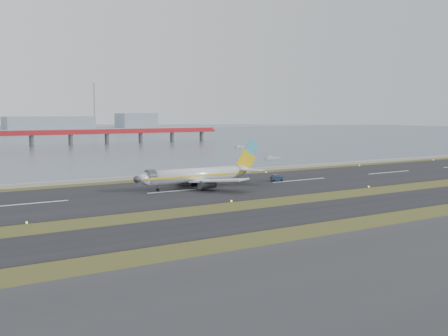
{
  "coord_description": "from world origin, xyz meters",
  "views": [
    {
      "loc": [
        -70.73,
        -95.69,
        19.96
      ],
      "look_at": [
        7.67,
        22.0,
        6.15
      ],
      "focal_mm": 45.0,
      "sensor_mm": 36.0,
      "label": 1
    }
  ],
  "objects": [
    {
      "name": "ground",
      "position": [
        0.0,
        0.0,
        0.0
      ],
      "size": [
        1000.0,
        1000.0,
        0.0
      ],
      "primitive_type": "plane",
      "color": "#374117",
      "rests_on": "ground"
    },
    {
      "name": "taxiway_strip",
      "position": [
        0.0,
        -12.0,
        0.05
      ],
      "size": [
        1000.0,
        18.0,
        0.1
      ],
      "primitive_type": "cube",
      "color": "black",
      "rests_on": "ground"
    },
    {
      "name": "runway_strip",
      "position": [
        0.0,
        30.0,
        0.05
      ],
      "size": [
        1000.0,
        45.0,
        0.1
      ],
      "primitive_type": "cube",
      "color": "black",
      "rests_on": "ground"
    },
    {
      "name": "seawall",
      "position": [
        0.0,
        60.0,
        0.5
      ],
      "size": [
        1000.0,
        2.5,
        1.0
      ],
      "primitive_type": "cube",
      "color": "gray",
      "rests_on": "ground"
    },
    {
      "name": "red_pier",
      "position": [
        20.0,
        250.0,
        7.28
      ],
      "size": [
        260.0,
        5.0,
        10.2
      ],
      "color": "maroon",
      "rests_on": "ground"
    },
    {
      "name": "airliner",
      "position": [
        6.71,
        32.55,
        3.46
      ],
      "size": [
        38.52,
        32.89,
        12.8
      ],
      "color": "silver",
      "rests_on": "ground"
    },
    {
      "name": "pushback_tug",
      "position": [
        32.57,
        31.65,
        1.05
      ],
      "size": [
        3.82,
        2.93,
        2.16
      ],
      "rotation": [
        0.0,
        0.0,
        -0.34
      ],
      "color": "#15253A",
      "rests_on": "ground"
    },
    {
      "name": "workboat_near",
      "position": [
        82.8,
        96.81,
        0.51
      ],
      "size": [
        6.87,
        3.25,
        1.6
      ],
      "rotation": [
        0.0,
        0.0,
        -0.18
      ],
      "color": "#B4B3B8",
      "rests_on": "ground"
    },
    {
      "name": "workboat_far",
      "position": [
        118.81,
        172.95,
        0.47
      ],
      "size": [
        6.43,
        3.03,
        1.5
      ],
      "rotation": [
        0.0,
        0.0,
        0.18
      ],
      "color": "#B4B3B8",
      "rests_on": "ground"
    }
  ]
}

